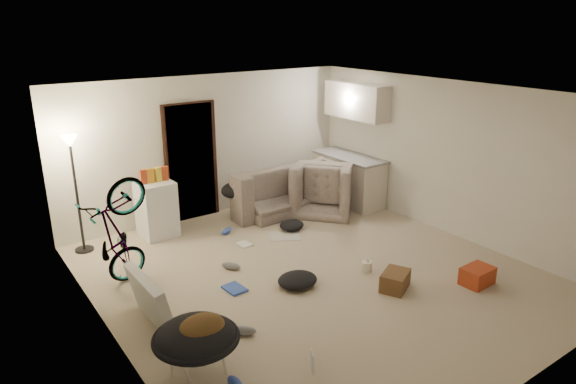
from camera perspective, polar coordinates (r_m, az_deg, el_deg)
floor at (r=7.29m, az=2.76°, el=-9.14°), size 5.50×6.00×0.02m
ceiling at (r=6.51m, az=3.11°, el=10.88°), size 5.50×6.00×0.02m
wall_back at (r=9.26m, az=-8.72°, el=5.09°), size 5.50×0.02×2.50m
wall_front at (r=4.99m, az=25.09°, el=-8.65°), size 5.50×0.02×2.50m
wall_left at (r=5.63m, az=-19.84°, el=-4.85°), size 0.02×6.00×2.50m
wall_right at (r=8.72m, az=17.36°, el=3.60°), size 0.02×6.00×2.50m
doorway at (r=9.11m, az=-10.77°, el=3.26°), size 0.85×0.10×2.04m
door_trim at (r=9.08m, az=-10.69°, el=3.22°), size 0.97×0.04×2.10m
floor_lamp at (r=8.14m, az=-22.75°, el=2.37°), size 0.28×0.28×1.81m
kitchen_counter at (r=10.00m, az=6.71°, el=1.38°), size 0.60×1.50×0.88m
counter_top at (r=9.87m, az=6.81°, el=3.93°), size 0.64×1.54×0.04m
kitchen_uppers at (r=9.75m, az=7.63°, el=10.02°), size 0.38×1.40×0.65m
sofa at (r=9.61m, az=-0.85°, el=0.04°), size 2.20×0.86×0.64m
armchair at (r=9.56m, az=4.13°, el=0.07°), size 1.41×1.42×0.69m
bicycle at (r=7.12m, az=-18.27°, el=-7.09°), size 1.64×0.90×0.90m
book_asset at (r=5.46m, az=2.84°, el=-19.60°), size 0.26×0.24×0.02m
mini_fridge at (r=8.61m, az=-14.39°, el=-1.84°), size 0.56×0.56×0.92m
snack_box_0 at (r=8.38m, az=-15.76°, el=1.39°), size 0.10×0.07×0.30m
snack_box_1 at (r=8.42m, az=-15.00°, el=1.54°), size 0.11×0.09×0.30m
snack_box_2 at (r=8.46m, az=-14.24°, el=1.68°), size 0.11×0.08×0.30m
snack_box_3 at (r=8.50m, az=-13.50°, el=1.82°), size 0.12×0.09×0.30m
saucer_chair at (r=5.31m, az=-10.12°, el=-16.37°), size 0.86×0.86×0.61m
hoodie at (r=5.20m, az=-9.58°, el=-14.65°), size 0.53×0.46×0.22m
sofa_drape at (r=9.06m, az=-5.81°, el=0.24°), size 0.64×0.56×0.28m
tv_box at (r=6.24m, az=-15.05°, el=-11.53°), size 0.26×0.97×0.65m
drink_case_a at (r=7.00m, az=11.81°, el=-9.61°), size 0.52×0.46×0.24m
drink_case_b at (r=7.42m, az=20.29°, el=-8.72°), size 0.43×0.32×0.24m
juicer at (r=7.40m, az=8.75°, el=-8.10°), size 0.14×0.14×0.20m
newspaper at (r=8.47m, az=-0.38°, el=-4.89°), size 0.64×0.60×0.01m
book_blue at (r=6.92m, az=-5.96°, el=-10.63°), size 0.25×0.33×0.03m
book_white at (r=8.18m, az=-4.86°, el=-5.80°), size 0.21×0.26×0.02m
shoe_0 at (r=8.60m, az=-6.84°, el=-4.32°), size 0.28×0.22×0.10m
shoe_1 at (r=7.42m, az=-6.34°, el=-8.17°), size 0.26×0.30×0.11m
shoe_3 at (r=6.01m, az=-4.99°, el=-15.09°), size 0.30×0.28×0.11m
clothes_lump_a at (r=6.94m, az=1.06°, el=-9.75°), size 0.59×0.52×0.17m
clothes_lump_b at (r=8.72m, az=0.41°, el=-3.71°), size 0.59×0.57×0.14m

